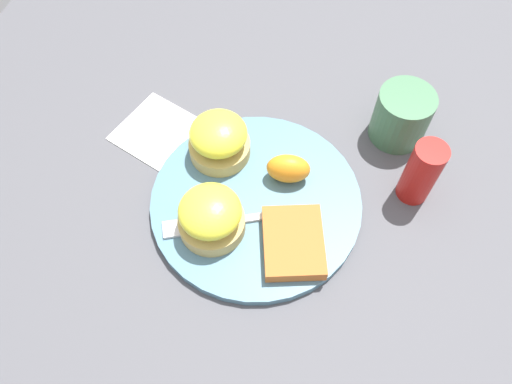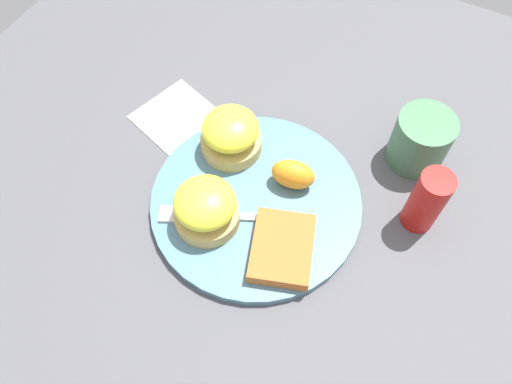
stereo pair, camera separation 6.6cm
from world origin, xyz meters
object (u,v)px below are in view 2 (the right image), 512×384
object	(u,v)px
sandwich_benedict_right	(206,207)
orange_wedge	(293,174)
fork	(224,216)
condiment_bottle	(427,201)
hashbrown_patty	(282,248)
sandwich_benedict_left	(231,134)
cup	(421,140)

from	to	relation	value
sandwich_benedict_right	orange_wedge	size ratio (longest dim) A/B	1.45
fork	condiment_bottle	bearing A→B (deg)	-61.56
sandwich_benedict_right	fork	size ratio (longest dim) A/B	0.46
hashbrown_patty	fork	xyz separation A→B (m)	(0.01, 0.09, -0.01)
sandwich_benedict_left	orange_wedge	xyz separation A→B (m)	(-0.01, -0.10, -0.01)
fork	sandwich_benedict_right	bearing A→B (deg)	126.01
orange_wedge	condiment_bottle	bearing A→B (deg)	-78.85
hashbrown_patty	cup	size ratio (longest dim) A/B	0.90
sandwich_benedict_left	condiment_bottle	world-z (taller)	condiment_bottle
sandwich_benedict_right	condiment_bottle	size ratio (longest dim) A/B	0.86
orange_wedge	hashbrown_patty	bearing A→B (deg)	-161.70
orange_wedge	cup	size ratio (longest dim) A/B	0.55
hashbrown_patty	cup	xyz separation A→B (m)	(0.23, -0.10, 0.02)
fork	cup	bearing A→B (deg)	-40.86
condiment_bottle	fork	bearing A→B (deg)	118.44
sandwich_benedict_left	fork	world-z (taller)	sandwich_benedict_left
cup	condiment_bottle	world-z (taller)	condiment_bottle
sandwich_benedict_left	condiment_bottle	distance (m)	0.28
fork	sandwich_benedict_left	bearing A→B (deg)	23.70
sandwich_benedict_left	hashbrown_patty	size ratio (longest dim) A/B	0.89
orange_wedge	fork	xyz separation A→B (m)	(-0.09, 0.06, -0.02)
hashbrown_patty	orange_wedge	xyz separation A→B (m)	(0.10, 0.03, 0.01)
orange_wedge	fork	world-z (taller)	orange_wedge
sandwich_benedict_left	sandwich_benedict_right	distance (m)	0.12
orange_wedge	fork	distance (m)	0.11
orange_wedge	cup	bearing A→B (deg)	-45.56
sandwich_benedict_left	hashbrown_patty	xyz separation A→B (m)	(-0.11, -0.14, -0.02)
sandwich_benedict_right	orange_wedge	bearing A→B (deg)	-36.13
sandwich_benedict_left	cup	world-z (taller)	cup
hashbrown_patty	cup	world-z (taller)	cup
fork	cup	world-z (taller)	cup
sandwich_benedict_right	hashbrown_patty	world-z (taller)	sandwich_benedict_right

